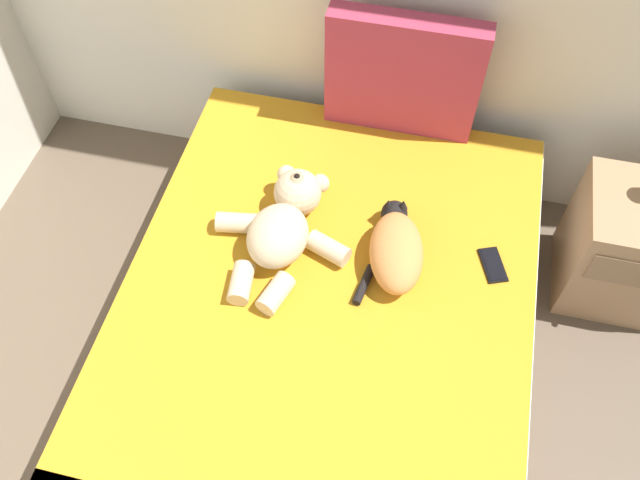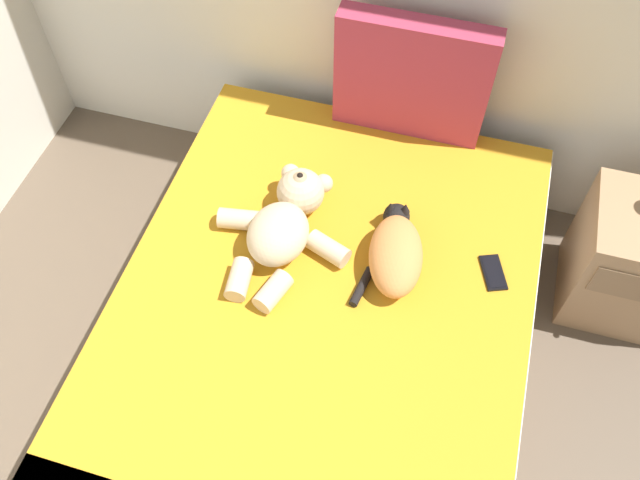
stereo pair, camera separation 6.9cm
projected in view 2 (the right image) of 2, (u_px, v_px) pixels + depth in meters
bed at (318, 345)px, 2.47m from camera, size 1.50×2.07×0.49m
patterned_cushion at (412, 78)px, 2.56m from camera, size 0.61×0.11×0.52m
cat at (396, 252)px, 2.33m from camera, size 0.25×0.44×0.15m
teddy_bear at (285, 223)px, 2.39m from camera, size 0.52×0.59×0.19m
cell_phone at (493, 273)px, 2.36m from camera, size 0.12×0.16×0.01m
nightstand at (636, 262)px, 2.64m from camera, size 0.48×0.45×0.55m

